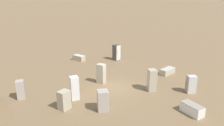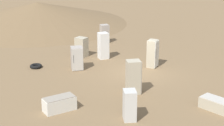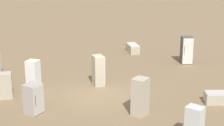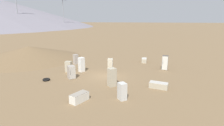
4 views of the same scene
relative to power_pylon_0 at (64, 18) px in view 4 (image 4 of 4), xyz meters
The scene contains 16 objects.
ground_plane 132.36m from the power_pylon_0, 142.82° to the right, with size 1000.00×1000.00×0.00m, color brown.
dirt_mound 119.02m from the power_pylon_0, 147.71° to the right, with size 17.84×17.84×2.12m.
power_pylon_0 is the anchor object (origin of this frame).
power_pylon_1 33.03m from the power_pylon_0, 141.64° to the left, with size 11.51×3.95×32.89m.
discarded_fridge_0 132.12m from the power_pylon_0, 139.14° to the right, with size 0.73×0.76×1.92m.
discarded_fridge_1 129.30m from the power_pylon_0, 144.60° to the right, with size 0.77×0.86×1.41m.
discarded_fridge_2 131.11m from the power_pylon_0, 142.37° to the right, with size 0.84×0.77×1.83m.
discarded_fridge_3 125.36m from the power_pylon_0, 144.07° to the right, with size 0.85×0.81×1.49m.
discarded_fridge_4 132.04m from the power_pylon_0, 144.50° to the right, with size 1.03×1.04×1.50m.
discarded_fridge_5 127.55m from the power_pylon_0, 139.33° to the right, with size 1.58×0.93×0.65m.
discarded_fridge_6 138.82m from the power_pylon_0, 142.91° to the right, with size 0.91×0.92×1.47m.
discarded_fridge_7 129.56m from the power_pylon_0, 143.88° to the right, with size 0.85×0.82×1.87m.
discarded_fridge_8 135.60m from the power_pylon_0, 142.87° to the right, with size 1.00×0.98×1.87m.
discarded_fridge_9 138.20m from the power_pylon_0, 144.36° to the right, with size 1.71×1.14×0.72m.
discarded_fridge_10 137.58m from the power_pylon_0, 141.11° to the right, with size 0.90×1.82×0.59m.
scrap_tire 132.12m from the power_pylon_0, 145.70° to the right, with size 0.80×0.80×0.22m.
Camera 4 is at (-18.37, -7.68, 6.51)m, focal length 28.00 mm.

